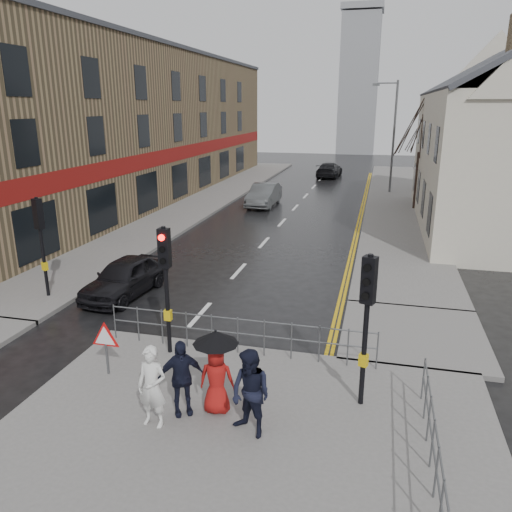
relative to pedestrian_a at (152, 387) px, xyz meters
The scene contains 23 objects.
ground 3.17m from the pedestrian_a, 112.45° to the left, with size 120.00×120.00×0.00m, color black.
near_pavement 2.19m from the pedestrian_a, 21.16° to the right, with size 10.00×9.00×0.14m, color #605E5B.
left_pavement 26.91m from the pedestrian_a, 106.53° to the left, with size 4.00×44.00×0.14m, color #605E5B.
right_pavement 28.31m from the pedestrian_a, 79.10° to the left, with size 4.00×40.00×0.14m, color #605E5B.
pavement_bridge_right 7.93m from the pedestrian_a, 47.24° to the left, with size 4.00×4.20×0.14m, color #605E5B.
building_left_terrace 28.34m from the pedestrian_a, 117.95° to the left, with size 8.00×42.00×10.00m, color olive.
church_tower 65.28m from the pedestrian_a, 89.69° to the left, with size 5.00×5.00×18.00m, color gray.
traffic_signal_near_left 3.45m from the pedestrian_a, 107.69° to the left, with size 0.28×0.27×3.40m.
traffic_signal_near_right 4.66m from the pedestrian_a, 23.74° to the left, with size 0.34×0.33×3.40m.
traffic_signal_far_left 8.93m from the pedestrian_a, 138.96° to the left, with size 0.34×0.33×3.40m.
guard_railing_front 3.48m from the pedestrian_a, 76.71° to the left, with size 7.14×0.04×1.00m.
guard_railing_side 5.35m from the pedestrian_a, ahead, with size 0.04×4.54×1.00m.
warning_sign 2.51m from the pedestrian_a, 141.03° to the left, with size 0.80×0.07×1.35m.
street_lamp 31.36m from the pedestrian_a, 81.38° to the left, with size 1.83×0.25×8.00m.
tree_near 25.92m from the pedestrian_a, 75.63° to the left, with size 2.40×2.40×6.58m.
tree_far 33.67m from the pedestrian_a, 78.20° to the left, with size 2.40×2.40×5.64m.
pedestrian_a is the anchor object (origin of this frame).
pedestrian_b 1.99m from the pedestrian_a, ahead, with size 0.87×0.68×1.80m, color black.
pedestrian_with_umbrella 1.35m from the pedestrian_a, 34.04° to the left, with size 0.96×0.96×1.86m.
pedestrian_d 0.65m from the pedestrian_a, 51.69° to the left, with size 0.97×0.41×1.66m, color black.
car_parked 8.02m from the pedestrian_a, 122.13° to the left, with size 1.56×3.88×1.32m, color black.
car_mid 24.04m from the pedestrian_a, 97.83° to the left, with size 1.54×4.42×1.46m, color #424546.
car_far 38.91m from the pedestrian_a, 90.81° to the left, with size 1.91×4.69×1.36m, color black.
Camera 1 is at (5.29, -10.78, 6.37)m, focal length 35.00 mm.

